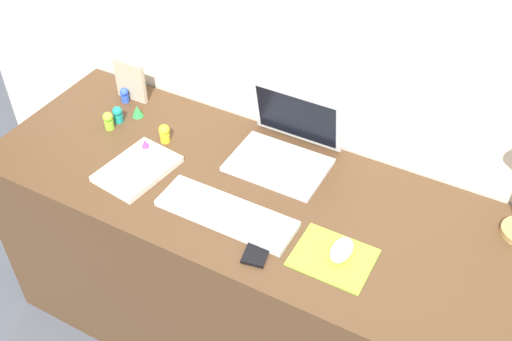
{
  "coord_description": "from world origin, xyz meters",
  "views": [
    {
      "loc": [
        0.63,
        -1.14,
        1.99
      ],
      "look_at": [
        0.0,
        0.0,
        0.83
      ],
      "focal_mm": 42.47,
      "sensor_mm": 36.0,
      "label": 1
    }
  ],
  "objects_px": {
    "laptop": "(287,143)",
    "picture_frame": "(130,81)",
    "toy_figurine_green": "(137,111)",
    "toy_figurine_blue": "(124,95)",
    "toy_figurine_purple": "(146,145)",
    "toy_figurine_yellow": "(164,133)",
    "keyboard": "(226,214)",
    "mouse": "(342,250)",
    "cell_phone": "(259,247)",
    "notebook_pad": "(138,169)",
    "toy_figurine_teal": "(118,114)",
    "toy_figurine_lime": "(108,120)"
  },
  "relations": [
    {
      "from": "cell_phone",
      "to": "toy_figurine_lime",
      "type": "height_order",
      "value": "toy_figurine_lime"
    },
    {
      "from": "mouse",
      "to": "toy_figurine_yellow",
      "type": "distance_m",
      "value": 0.72
    },
    {
      "from": "toy_figurine_purple",
      "to": "toy_figurine_green",
      "type": "bearing_deg",
      "value": 135.18
    },
    {
      "from": "keyboard",
      "to": "picture_frame",
      "type": "distance_m",
      "value": 0.69
    },
    {
      "from": "toy_figurine_lime",
      "to": "toy_figurine_teal",
      "type": "distance_m",
      "value": 0.05
    },
    {
      "from": "notebook_pad",
      "to": "toy_figurine_blue",
      "type": "height_order",
      "value": "toy_figurine_blue"
    },
    {
      "from": "laptop",
      "to": "notebook_pad",
      "type": "relative_size",
      "value": 1.25
    },
    {
      "from": "mouse",
      "to": "toy_figurine_green",
      "type": "bearing_deg",
      "value": 164.14
    },
    {
      "from": "picture_frame",
      "to": "toy_figurine_lime",
      "type": "distance_m",
      "value": 0.19
    },
    {
      "from": "keyboard",
      "to": "picture_frame",
      "type": "height_order",
      "value": "picture_frame"
    },
    {
      "from": "toy_figurine_green",
      "to": "toy_figurine_lime",
      "type": "distance_m",
      "value": 0.11
    },
    {
      "from": "cell_phone",
      "to": "mouse",
      "type": "bearing_deg",
      "value": 11.87
    },
    {
      "from": "toy_figurine_green",
      "to": "toy_figurine_blue",
      "type": "relative_size",
      "value": 0.76
    },
    {
      "from": "keyboard",
      "to": "toy_figurine_green",
      "type": "relative_size",
      "value": 9.67
    },
    {
      "from": "notebook_pad",
      "to": "toy_figurine_lime",
      "type": "height_order",
      "value": "toy_figurine_lime"
    },
    {
      "from": "notebook_pad",
      "to": "toy_figurine_green",
      "type": "xyz_separation_m",
      "value": [
        -0.17,
        0.23,
        0.01
      ]
    },
    {
      "from": "picture_frame",
      "to": "toy_figurine_teal",
      "type": "bearing_deg",
      "value": -73.02
    },
    {
      "from": "toy_figurine_blue",
      "to": "toy_figurine_green",
      "type": "bearing_deg",
      "value": -28.18
    },
    {
      "from": "mouse",
      "to": "toy_figurine_green",
      "type": "height_order",
      "value": "toy_figurine_green"
    },
    {
      "from": "toy_figurine_lime",
      "to": "toy_figurine_purple",
      "type": "distance_m",
      "value": 0.18
    },
    {
      "from": "laptop",
      "to": "picture_frame",
      "type": "relative_size",
      "value": 2.0
    },
    {
      "from": "toy_figurine_green",
      "to": "toy_figurine_teal",
      "type": "distance_m",
      "value": 0.07
    },
    {
      "from": "laptop",
      "to": "picture_frame",
      "type": "distance_m",
      "value": 0.63
    },
    {
      "from": "notebook_pad",
      "to": "toy_figurine_purple",
      "type": "bearing_deg",
      "value": 117.47
    },
    {
      "from": "laptop",
      "to": "toy_figurine_lime",
      "type": "xyz_separation_m",
      "value": [
        -0.59,
        -0.15,
        -0.02
      ]
    },
    {
      "from": "laptop",
      "to": "notebook_pad",
      "type": "xyz_separation_m",
      "value": [
        -0.37,
        -0.28,
        -0.04
      ]
    },
    {
      "from": "keyboard",
      "to": "mouse",
      "type": "bearing_deg",
      "value": 3.71
    },
    {
      "from": "toy_figurine_teal",
      "to": "picture_frame",
      "type": "bearing_deg",
      "value": 106.98
    },
    {
      "from": "keyboard",
      "to": "toy_figurine_blue",
      "type": "distance_m",
      "value": 0.68
    },
    {
      "from": "toy_figurine_lime",
      "to": "laptop",
      "type": "bearing_deg",
      "value": 14.66
    },
    {
      "from": "cell_phone",
      "to": "toy_figurine_yellow",
      "type": "xyz_separation_m",
      "value": [
        -0.49,
        0.26,
        0.03
      ]
    },
    {
      "from": "cell_phone",
      "to": "toy_figurine_teal",
      "type": "height_order",
      "value": "toy_figurine_teal"
    },
    {
      "from": "toy_figurine_purple",
      "to": "toy_figurine_yellow",
      "type": "height_order",
      "value": "toy_figurine_yellow"
    },
    {
      "from": "toy_figurine_purple",
      "to": "cell_phone",
      "type": "bearing_deg",
      "value": -20.35
    },
    {
      "from": "toy_figurine_teal",
      "to": "keyboard",
      "type": "bearing_deg",
      "value": -20.84
    },
    {
      "from": "keyboard",
      "to": "toy_figurine_purple",
      "type": "distance_m",
      "value": 0.4
    },
    {
      "from": "toy_figurine_lime",
      "to": "toy_figurine_teal",
      "type": "bearing_deg",
      "value": 87.03
    },
    {
      "from": "laptop",
      "to": "picture_frame",
      "type": "height_order",
      "value": "laptop"
    },
    {
      "from": "notebook_pad",
      "to": "picture_frame",
      "type": "height_order",
      "value": "picture_frame"
    },
    {
      "from": "toy_figurine_purple",
      "to": "toy_figurine_yellow",
      "type": "bearing_deg",
      "value": 71.71
    },
    {
      "from": "keyboard",
      "to": "toy_figurine_blue",
      "type": "relative_size",
      "value": 7.35
    },
    {
      "from": "keyboard",
      "to": "toy_figurine_teal",
      "type": "distance_m",
      "value": 0.59
    },
    {
      "from": "toy_figurine_blue",
      "to": "toy_figurine_teal",
      "type": "height_order",
      "value": "toy_figurine_teal"
    },
    {
      "from": "mouse",
      "to": "toy_figurine_blue",
      "type": "xyz_separation_m",
      "value": [
        -0.95,
        0.29,
        0.01
      ]
    },
    {
      "from": "mouse",
      "to": "toy_figurine_yellow",
      "type": "relative_size",
      "value": 1.46
    },
    {
      "from": "cell_phone",
      "to": "picture_frame",
      "type": "xyz_separation_m",
      "value": [
        -0.73,
        0.41,
        0.07
      ]
    },
    {
      "from": "notebook_pad",
      "to": "toy_figurine_lime",
      "type": "xyz_separation_m",
      "value": [
        -0.22,
        0.13,
        0.02
      ]
    },
    {
      "from": "notebook_pad",
      "to": "picture_frame",
      "type": "bearing_deg",
      "value": 136.62
    },
    {
      "from": "keyboard",
      "to": "toy_figurine_teal",
      "type": "bearing_deg",
      "value": 159.16
    },
    {
      "from": "picture_frame",
      "to": "laptop",
      "type": "bearing_deg",
      "value": -2.24
    }
  ]
}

